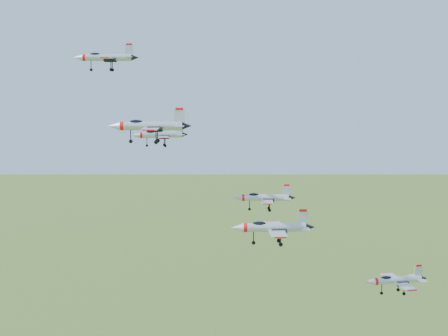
# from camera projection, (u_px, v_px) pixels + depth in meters

# --- Properties ---
(jet_lead) EXTENTS (13.49, 11.32, 3.62)m
(jet_lead) POSITION_uv_depth(u_px,v_px,m) (105.00, 57.00, 127.83)
(jet_lead) COLOR #B4BBC2
(jet_left_high) EXTENTS (10.39, 8.87, 2.84)m
(jet_left_high) POSITION_uv_depth(u_px,v_px,m) (159.00, 135.00, 115.35)
(jet_left_high) COLOR #B4BBC2
(jet_right_high) EXTENTS (13.42, 11.18, 3.59)m
(jet_right_high) POSITION_uv_depth(u_px,v_px,m) (149.00, 126.00, 98.79)
(jet_right_high) COLOR #B4BBC2
(jet_left_low) EXTENTS (12.24, 10.18, 3.27)m
(jet_left_low) POSITION_uv_depth(u_px,v_px,m) (263.00, 197.00, 119.64)
(jet_left_low) COLOR #B4BBC2
(jet_right_low) EXTENTS (13.91, 11.64, 3.72)m
(jet_right_low) POSITION_uv_depth(u_px,v_px,m) (272.00, 227.00, 101.85)
(jet_right_low) COLOR #B4BBC2
(jet_trail) EXTENTS (11.87, 10.15, 3.26)m
(jet_trail) POSITION_uv_depth(u_px,v_px,m) (396.00, 280.00, 111.62)
(jet_trail) COLOR #B4BBC2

